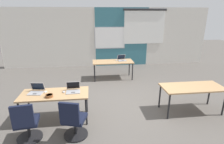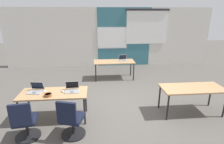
% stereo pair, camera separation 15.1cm
% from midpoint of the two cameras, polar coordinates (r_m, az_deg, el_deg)
% --- Properties ---
extents(ground_plane, '(24.00, 24.00, 0.00)m').
position_cam_midpoint_polar(ground_plane, '(5.33, 2.39, -10.17)').
color(ground_plane, '#56514C').
extents(back_wall_assembly, '(10.00, 0.27, 2.80)m').
position_cam_midpoint_polar(back_wall_assembly, '(8.93, -1.58, 11.03)').
color(back_wall_assembly, silver).
rests_on(back_wall_assembly, ground).
extents(desk_near_left, '(1.60, 0.70, 0.72)m').
position_cam_midpoint_polar(desk_near_left, '(4.55, -18.71, -7.16)').
color(desk_near_left, tan).
rests_on(desk_near_left, ground).
extents(desk_near_right, '(1.60, 0.70, 0.72)m').
position_cam_midpoint_polar(desk_near_right, '(5.11, 23.49, -4.91)').
color(desk_near_right, tan).
rests_on(desk_near_right, ground).
extents(desk_far_center, '(1.60, 0.70, 0.72)m').
position_cam_midpoint_polar(desk_far_center, '(7.12, -0.33, 2.99)').
color(desk_far_center, tan).
rests_on(desk_far_center, ground).
extents(laptop_near_left_end, '(0.37, 0.35, 0.23)m').
position_cam_midpoint_polar(laptop_near_left_end, '(4.70, -23.86, -5.51)').
color(laptop_near_left_end, '#9E9EA3').
rests_on(laptop_near_left_end, desk_near_left).
extents(mouse_near_left_end, '(0.08, 0.11, 0.03)m').
position_cam_midpoint_polar(mouse_near_left_end, '(4.64, -21.31, -5.91)').
color(mouse_near_left_end, silver).
rests_on(mouse_near_left_end, desk_near_left).
extents(chair_near_left_end, '(0.52, 0.56, 0.92)m').
position_cam_midpoint_polar(chair_near_left_end, '(4.19, -26.52, -14.98)').
color(chair_near_left_end, black).
rests_on(chair_near_left_end, ground).
extents(laptop_near_left_inner, '(0.34, 0.32, 0.23)m').
position_cam_midpoint_polar(laptop_near_left_inner, '(4.49, -13.24, -5.47)').
color(laptop_near_left_inner, '#9E9EA3').
rests_on(laptop_near_left_inner, desk_near_left).
extents(mouse_near_left_inner, '(0.08, 0.11, 0.03)m').
position_cam_midpoint_polar(mouse_near_left_inner, '(4.50, -16.11, -6.11)').
color(mouse_near_left_inner, '#B2B2B7').
rests_on(mouse_near_left_inner, desk_near_left).
extents(chair_near_left_inner, '(0.54, 0.60, 0.92)m').
position_cam_midpoint_polar(chair_near_left_inner, '(3.96, -13.23, -15.36)').
color(chair_near_left_inner, black).
rests_on(chair_near_left_inner, ground).
extents(laptop_far_right, '(0.37, 0.35, 0.23)m').
position_cam_midpoint_polar(laptop_far_right, '(7.22, 2.60, 4.08)').
color(laptop_far_right, '#9E9EA3').
rests_on(laptop_far_right, desk_far_center).
extents(mouse_far_right, '(0.06, 0.10, 0.03)m').
position_cam_midpoint_polar(mouse_far_right, '(7.18, 0.83, 3.77)').
color(mouse_far_right, silver).
rests_on(mouse_far_right, desk_far_center).
extents(snack_bowl, '(0.18, 0.18, 0.06)m').
position_cam_midpoint_polar(snack_bowl, '(4.36, -20.36, -7.09)').
color(snack_bowl, brown).
rests_on(snack_bowl, desk_near_left).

